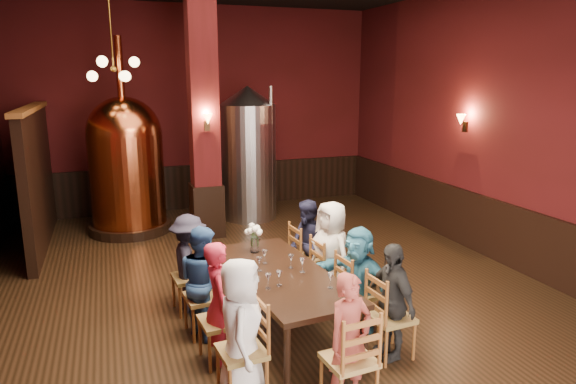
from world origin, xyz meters
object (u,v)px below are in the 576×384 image
object	(u,v)px
person_0	(241,329)
rose_vase	(254,234)
copper_kettle	(126,163)
person_1	(220,302)
person_2	(203,281)
steel_vessel	(248,153)
dining_table	(281,277)

from	to	relation	value
person_0	rose_vase	xyz separation A→B (m)	(0.65, 1.83, 0.32)
copper_kettle	rose_vase	xyz separation A→B (m)	(1.39, -4.07, -0.35)
person_1	rose_vase	bearing A→B (deg)	-23.58
person_2	rose_vase	bearing A→B (deg)	-81.40
person_2	steel_vessel	xyz separation A→B (m)	(1.85, 4.73, 0.73)
person_0	person_1	size ratio (longest dim) A/B	1.03
person_1	steel_vessel	world-z (taller)	steel_vessel
person_2	rose_vase	world-z (taller)	person_2
dining_table	rose_vase	size ratio (longest dim) A/B	6.40
person_1	copper_kettle	xyz separation A→B (m)	(-0.68, 5.23, 0.68)
person_0	steel_vessel	world-z (taller)	steel_vessel
person_1	copper_kettle	bearing A→B (deg)	15.33
person_1	steel_vessel	xyz separation A→B (m)	(1.79, 5.39, 0.73)
dining_table	person_0	bearing A→B (deg)	-130.36
person_0	person_2	bearing A→B (deg)	21.59
dining_table	steel_vessel	world-z (taller)	steel_vessel
person_1	person_2	world-z (taller)	person_1
person_0	rose_vase	distance (m)	1.97
dining_table	person_2	xyz separation A→B (m)	(-0.88, 0.26, -0.03)
person_1	steel_vessel	bearing A→B (deg)	-10.39
dining_table	person_0	world-z (taller)	person_0
person_0	steel_vessel	size ratio (longest dim) A/B	0.49
person_0	rose_vase	world-z (taller)	person_0
rose_vase	copper_kettle	bearing A→B (deg)	108.83
dining_table	rose_vase	distance (m)	0.83
copper_kettle	person_2	bearing A→B (deg)	-82.30
dining_table	steel_vessel	xyz separation A→B (m)	(0.97, 4.99, 0.71)
person_1	rose_vase	size ratio (longest dim) A/B	3.45
person_0	rose_vase	size ratio (longest dim) A/B	3.55
person_0	copper_kettle	distance (m)	5.98
copper_kettle	rose_vase	world-z (taller)	copper_kettle
person_0	steel_vessel	xyz separation A→B (m)	(1.73, 6.06, 0.71)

